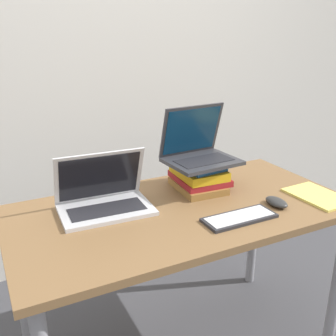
% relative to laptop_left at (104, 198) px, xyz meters
% --- Properties ---
extents(wall_back, '(8.00, 0.05, 2.70)m').
position_rel_laptop_left_xyz_m(wall_back, '(0.29, 0.86, 0.56)').
color(wall_back, silver).
rests_on(wall_back, ground_plane).
extents(desk, '(1.39, 0.71, 0.74)m').
position_rel_laptop_left_xyz_m(desk, '(0.29, -0.12, -0.14)').
color(desk, brown).
rests_on(desk, ground_plane).
extents(laptop_left, '(0.37, 0.26, 0.24)m').
position_rel_laptop_left_xyz_m(laptop_left, '(0.00, 0.00, 0.00)').
color(laptop_left, silver).
rests_on(laptop_left, desk).
extents(book_stack, '(0.23, 0.27, 0.13)m').
position_rel_laptop_left_xyz_m(book_stack, '(0.46, 0.02, 0.01)').
color(book_stack, olive).
rests_on(book_stack, desk).
extents(laptop_on_books, '(0.32, 0.26, 0.25)m').
position_rel_laptop_left_xyz_m(laptop_on_books, '(0.46, 0.03, 0.13)').
color(laptop_on_books, '#333338').
rests_on(laptop_on_books, book_stack).
extents(wireless_keyboard, '(0.29, 0.11, 0.01)m').
position_rel_laptop_left_xyz_m(wireless_keyboard, '(0.43, -0.32, -0.04)').
color(wireless_keyboard, '#28282D').
rests_on(wireless_keyboard, desk).
extents(mouse, '(0.07, 0.11, 0.03)m').
position_rel_laptop_left_xyz_m(mouse, '(0.64, -0.29, -0.03)').
color(mouse, '#2D2D2D').
rests_on(mouse, desk).
extents(notepad, '(0.19, 0.27, 0.01)m').
position_rel_laptop_left_xyz_m(notepad, '(0.86, -0.30, -0.04)').
color(notepad, '#EFE066').
rests_on(notepad, desk).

